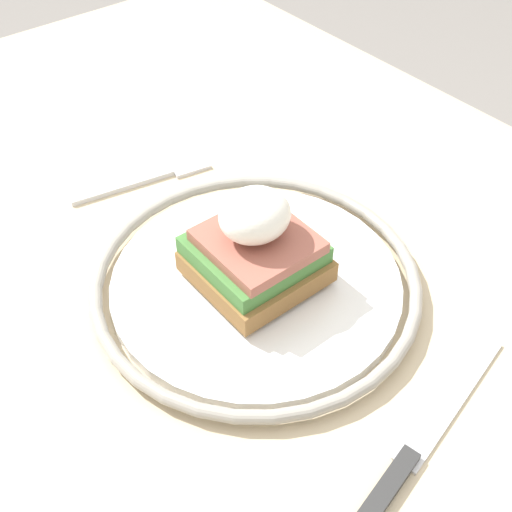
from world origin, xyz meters
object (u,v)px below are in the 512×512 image
(sandwich, at_px, (256,246))
(knife, at_px, (410,455))
(fork, at_px, (150,178))
(plate, at_px, (256,281))

(sandwich, height_order, knife, sandwich)
(fork, bearing_deg, plate, -2.74)
(plate, xyz_separation_m, knife, (0.18, -0.02, -0.01))
(plate, relative_size, fork, 1.89)
(sandwich, xyz_separation_m, knife, (0.18, -0.02, -0.04))
(knife, bearing_deg, plate, 174.90)
(sandwich, bearing_deg, knife, -5.29)
(sandwich, relative_size, knife, 0.44)
(plate, xyz_separation_m, sandwich, (-0.00, 0.00, 0.04))
(sandwich, distance_m, knife, 0.18)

